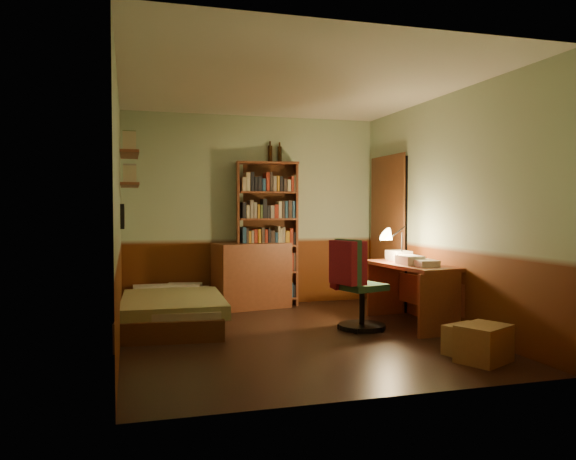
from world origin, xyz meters
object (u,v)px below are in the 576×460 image
object	(u,v)px
cardboard_box_a	(484,343)
desk_lamp	(402,233)
desk	(410,294)
bookshelf	(267,234)
bed	(172,299)
office_chair	(362,286)
cardboard_box_b	(469,340)
dresser	(251,275)
mini_stereo	(252,238)

from	to	relation	value
cardboard_box_a	desk_lamp	bearing A→B (deg)	84.50
desk	cardboard_box_a	xyz separation A→B (m)	(-0.15, -1.59, -0.19)
bookshelf	desk_lamp	world-z (taller)	bookshelf
bed	bookshelf	size ratio (longest dim) A/B	1.00
desk	office_chair	distance (m)	0.64
office_chair	cardboard_box_b	size ratio (longest dim) A/B	2.48
dresser	cardboard_box_a	size ratio (longest dim) A/B	2.26
bookshelf	cardboard_box_b	xyz separation A→B (m)	(1.14, -3.02, -0.85)
desk	cardboard_box_b	size ratio (longest dim) A/B	3.40
mini_stereo	bookshelf	size ratio (longest dim) A/B	0.11
bookshelf	mini_stereo	bearing A→B (deg)	176.39
dresser	desk_lamp	world-z (taller)	desk_lamp
bookshelf	desk	bearing A→B (deg)	-45.10
desk	office_chair	size ratio (longest dim) A/B	1.37
bed	cardboard_box_b	world-z (taller)	bed
desk	desk_lamp	world-z (taller)	desk_lamp
bookshelf	office_chair	distance (m)	1.92
desk_lamp	mini_stereo	bearing A→B (deg)	154.88
mini_stereo	desk	world-z (taller)	mini_stereo
cardboard_box_b	desk	bearing A→B (deg)	84.24
desk_lamp	cardboard_box_b	distance (m)	1.87
office_chair	cardboard_box_a	world-z (taller)	office_chair
office_chair	bookshelf	bearing A→B (deg)	94.43
mini_stereo	desk_lamp	bearing A→B (deg)	-49.56
desk_lamp	bed	bearing A→B (deg)	-172.65
mini_stereo	cardboard_box_b	distance (m)	3.43
dresser	cardboard_box_b	xyz separation A→B (m)	(1.38, -2.93, -0.30)
dresser	cardboard_box_a	xyz separation A→B (m)	(1.37, -3.17, -0.27)
bed	mini_stereo	xyz separation A→B (m)	(1.15, 0.92, 0.64)
cardboard_box_b	office_chair	bearing A→B (deg)	110.89
dresser	desk	distance (m)	2.19
bookshelf	desk_lamp	xyz separation A→B (m)	(1.31, -1.38, 0.05)
dresser	desk_lamp	distance (m)	2.11
desk	bookshelf	bearing A→B (deg)	121.83
bed	mini_stereo	bearing A→B (deg)	43.99
bed	cardboard_box_a	distance (m)	3.44
dresser	desk	world-z (taller)	dresser
mini_stereo	office_chair	xyz separation A→B (m)	(0.86, -1.77, -0.45)
bookshelf	office_chair	world-z (taller)	bookshelf
dresser	office_chair	bearing A→B (deg)	-72.82
desk	cardboard_box_a	bearing A→B (deg)	-100.95
bookshelf	cardboard_box_a	distance (m)	3.54
desk_lamp	cardboard_box_a	xyz separation A→B (m)	(-0.18, -1.87, -0.87)
mini_stereo	office_chair	bearing A→B (deg)	-70.62
desk	cardboard_box_b	xyz separation A→B (m)	(-0.14, -1.36, -0.21)
desk_lamp	office_chair	xyz separation A→B (m)	(-0.66, -0.35, -0.56)
mini_stereo	desk	distance (m)	2.33
bed	dresser	distance (m)	1.38
cardboard_box_b	bed	bearing A→B (deg)	139.39
bed	desk_lamp	world-z (taller)	desk_lamp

